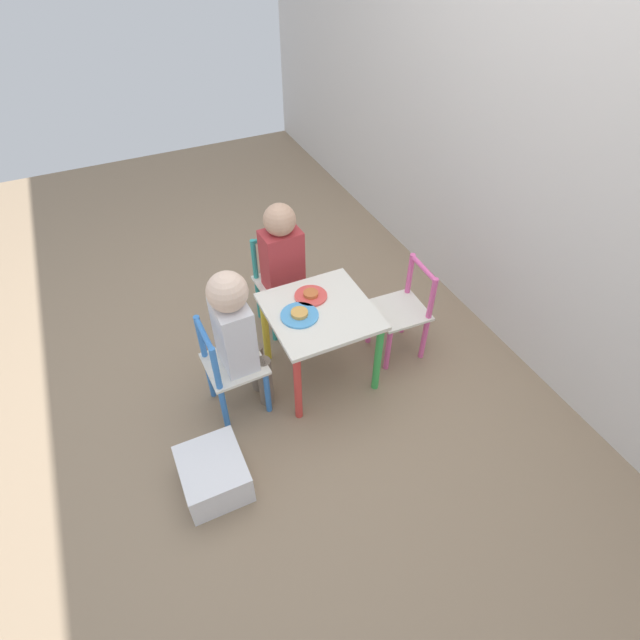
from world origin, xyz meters
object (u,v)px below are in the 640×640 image
Objects in this scene: child_left at (283,260)px; plate_left at (311,295)px; child_front at (237,330)px; plate_front at (300,315)px; storage_bin at (214,474)px; chair_pink at (403,312)px; kids_table at (320,322)px; chair_teal at (281,284)px; chair_blue at (230,368)px.

child_left is 0.30m from plate_left.
child_left is 0.98× the size of child_front.
plate_front is 0.60× the size of storage_bin.
plate_front is at bearing 124.37° from storage_bin.
child_front reaches higher than chair_pink.
child_front is (0.01, -0.40, 0.12)m from kids_table.
kids_table is at bearing -90.00° from child_front.
child_front reaches higher than child_left.
chair_pink is (0.02, 0.46, -0.09)m from kids_table.
child_left is 2.64× the size of storage_bin.
kids_table is 0.91× the size of chair_pink.
chair_pink is 3.38× the size of plate_left.
child_left is (-0.40, -0.02, 0.11)m from kids_table.
plate_left is at bearing 135.00° from plate_front.
chair_teal is 0.65m from chair_blue.
child_left is at bearing -44.62° from child_front.
storage_bin is (0.37, -1.13, -0.18)m from chair_pink.
plate_left is 0.15m from plate_front.
kids_table is 0.42m from child_front.
chair_teal is (-0.46, -0.02, -0.09)m from kids_table.
chair_teal is 1.00× the size of chair_pink.
chair_blue is 0.69× the size of child_left.
storage_bin is at bearing -55.63° from plate_front.
child_front reaches higher than kids_table.
chair_pink is (0.48, 0.48, 0.00)m from chair_teal.
chair_teal reaches higher than plate_left.
storage_bin is at bearing -53.78° from plate_left.
child_front is at bearing -73.66° from plate_left.
kids_table reaches higher than storage_bin.
storage_bin is at bearing -69.34° from chair_pink.
plate_front is at bearing -45.00° from plate_left.
child_left is 0.56m from child_front.
child_left is at bearing -176.06° from plate_left.
child_front is (0.47, -0.38, 0.22)m from chair_teal.
plate_front reaches higher than kids_table.
chair_blue is at bearing -135.45° from chair_teal.
plate_left reaches higher than storage_bin.
plate_left is at bearing -77.45° from chair_blue.
chair_pink is 3.01× the size of plate_front.
kids_table is at bearing -90.00° from child_left.
chair_pink is 0.59m from plate_front.
storage_bin is (0.85, -0.65, -0.18)m from chair_teal.
child_left reaches higher than chair_pink.
child_front is at bearing -87.29° from plate_front.
plate_front is at bearing -89.42° from chair_blue.
storage_bin is (0.39, -0.57, -0.36)m from plate_front.
child_left reaches higher than kids_table.
chair_blue is 0.64m from child_left.
child_front reaches higher than plate_front.
storage_bin is (0.38, -0.27, -0.39)m from child_front.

